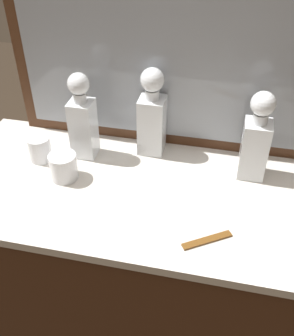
{
  "coord_description": "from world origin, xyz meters",
  "views": [
    {
      "loc": [
        0.2,
        -0.89,
        1.64
      ],
      "look_at": [
        0.0,
        0.0,
        0.93
      ],
      "focal_mm": 43.19,
      "sensor_mm": 36.0,
      "label": 1
    }
  ],
  "objects_px": {
    "crystal_decanter_left": "(255,144)",
    "crystal_decanter_far_right": "(152,120)",
    "crystal_decanter_rear": "(83,124)",
    "crystal_tumbler_rear": "(64,168)",
    "tortoiseshell_comb": "(207,240)",
    "crystal_tumbler_far_right": "(40,150)"
  },
  "relations": [
    {
      "from": "crystal_decanter_far_right",
      "to": "crystal_tumbler_rear",
      "type": "height_order",
      "value": "crystal_decanter_far_right"
    },
    {
      "from": "crystal_decanter_left",
      "to": "crystal_tumbler_rear",
      "type": "distance_m",
      "value": 0.58
    },
    {
      "from": "crystal_decanter_rear",
      "to": "crystal_decanter_left",
      "type": "relative_size",
      "value": 1.02
    },
    {
      "from": "crystal_tumbler_far_right",
      "to": "crystal_tumbler_rear",
      "type": "bearing_deg",
      "value": -33.89
    },
    {
      "from": "crystal_decanter_far_right",
      "to": "tortoiseshell_comb",
      "type": "relative_size",
      "value": 2.32
    },
    {
      "from": "crystal_tumbler_far_right",
      "to": "tortoiseshell_comb",
      "type": "height_order",
      "value": "crystal_tumbler_far_right"
    },
    {
      "from": "crystal_decanter_left",
      "to": "crystal_tumbler_far_right",
      "type": "relative_size",
      "value": 3.43
    },
    {
      "from": "crystal_tumbler_rear",
      "to": "tortoiseshell_comb",
      "type": "height_order",
      "value": "crystal_tumbler_rear"
    },
    {
      "from": "tortoiseshell_comb",
      "to": "crystal_tumbler_rear",
      "type": "bearing_deg",
      "value": 160.1
    },
    {
      "from": "crystal_decanter_far_right",
      "to": "crystal_tumbler_far_right",
      "type": "xyz_separation_m",
      "value": [
        -0.34,
        -0.13,
        -0.08
      ]
    },
    {
      "from": "crystal_tumbler_rear",
      "to": "crystal_decanter_far_right",
      "type": "bearing_deg",
      "value": 41.07
    },
    {
      "from": "crystal_decanter_rear",
      "to": "crystal_tumbler_rear",
      "type": "distance_m",
      "value": 0.16
    },
    {
      "from": "crystal_decanter_left",
      "to": "crystal_decanter_far_right",
      "type": "bearing_deg",
      "value": 169.44
    },
    {
      "from": "tortoiseshell_comb",
      "to": "crystal_decanter_far_right",
      "type": "bearing_deg",
      "value": 121.36
    },
    {
      "from": "crystal_decanter_rear",
      "to": "crystal_tumbler_rear",
      "type": "xyz_separation_m",
      "value": [
        -0.02,
        -0.13,
        -0.08
      ]
    },
    {
      "from": "crystal_decanter_rear",
      "to": "crystal_tumbler_far_right",
      "type": "xyz_separation_m",
      "value": [
        -0.13,
        -0.06,
        -0.08
      ]
    },
    {
      "from": "crystal_decanter_rear",
      "to": "crystal_decanter_left",
      "type": "height_order",
      "value": "crystal_decanter_rear"
    },
    {
      "from": "crystal_tumbler_far_right",
      "to": "crystal_decanter_far_right",
      "type": "bearing_deg",
      "value": 20.54
    },
    {
      "from": "crystal_decanter_rear",
      "to": "crystal_tumbler_far_right",
      "type": "bearing_deg",
      "value": -155.59
    },
    {
      "from": "crystal_decanter_left",
      "to": "tortoiseshell_comb",
      "type": "distance_m",
      "value": 0.34
    },
    {
      "from": "crystal_tumbler_far_right",
      "to": "crystal_tumbler_rear",
      "type": "relative_size",
      "value": 0.98
    },
    {
      "from": "crystal_decanter_far_right",
      "to": "crystal_decanter_left",
      "type": "distance_m",
      "value": 0.33
    }
  ]
}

